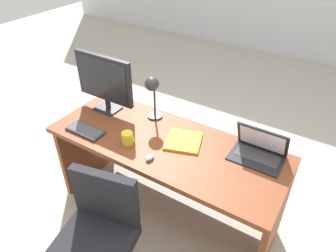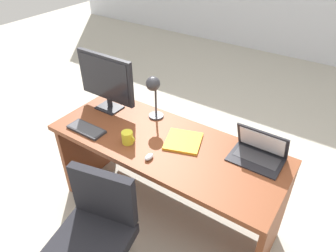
{
  "view_description": "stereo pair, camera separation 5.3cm",
  "coord_description": "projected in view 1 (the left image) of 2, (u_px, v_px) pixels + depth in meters",
  "views": [
    {
      "loc": [
        0.96,
        -1.49,
        2.14
      ],
      "look_at": [
        0.0,
        0.03,
        0.88
      ],
      "focal_mm": 33.18,
      "sensor_mm": 36.0,
      "label": 1
    },
    {
      "loc": [
        1.01,
        -1.46,
        2.14
      ],
      "look_at": [
        0.0,
        0.03,
        0.88
      ],
      "focal_mm": 33.18,
      "sensor_mm": 36.0,
      "label": 2
    }
  ],
  "objects": [
    {
      "name": "laptop",
      "position": [
        260.0,
        147.0,
        2.09
      ],
      "size": [
        0.35,
        0.25,
        0.22
      ],
      "color": "black",
      "rests_on": "desk"
    },
    {
      "name": "book",
      "position": [
        183.0,
        141.0,
        2.24
      ],
      "size": [
        0.32,
        0.32,
        0.02
      ],
      "color": "orange",
      "rests_on": "desk"
    },
    {
      "name": "keyboard",
      "position": [
        86.0,
        131.0,
        2.34
      ],
      "size": [
        0.3,
        0.13,
        0.02
      ],
      "color": "#2D2D33",
      "rests_on": "desk"
    },
    {
      "name": "office_chair",
      "position": [
        98.0,
        247.0,
        1.99
      ],
      "size": [
        0.56,
        0.57,
        0.86
      ],
      "color": "black",
      "rests_on": "ground"
    },
    {
      "name": "coffee_mug",
      "position": [
        128.0,
        138.0,
        2.2
      ],
      "size": [
        0.11,
        0.08,
        0.09
      ],
      "color": "yellow",
      "rests_on": "desk"
    },
    {
      "name": "mouse",
      "position": [
        150.0,
        157.0,
        2.08
      ],
      "size": [
        0.04,
        0.08,
        0.03
      ],
      "color": "silver",
      "rests_on": "desk"
    },
    {
      "name": "ground",
      "position": [
        233.0,
        127.0,
        3.71
      ],
      "size": [
        12.0,
        12.0,
        0.0
      ],
      "primitive_type": "plane",
      "color": "#B7B2A3"
    },
    {
      "name": "monitor",
      "position": [
        104.0,
        80.0,
        2.45
      ],
      "size": [
        0.54,
        0.16,
        0.48
      ],
      "color": "black",
      "rests_on": "desk"
    },
    {
      "name": "desk_lamp",
      "position": [
        152.0,
        89.0,
        2.35
      ],
      "size": [
        0.12,
        0.14,
        0.37
      ],
      "color": "#2D2D33",
      "rests_on": "desk"
    },
    {
      "name": "desk",
      "position": [
        169.0,
        161.0,
        2.4
      ],
      "size": [
        1.75,
        0.69,
        0.76
      ],
      "color": "brown",
      "rests_on": "ground"
    }
  ]
}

